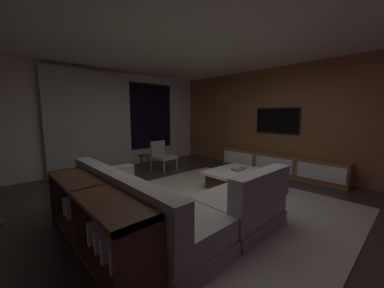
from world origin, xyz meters
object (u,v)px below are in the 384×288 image
side_stool (144,158)px  media_console (279,165)px  accent_chair_near_window (162,154)px  console_table_behind_couch (92,217)px  book_stack_on_coffee_table (238,168)px  mounted_tv (277,121)px  sectional_couch (168,207)px  coffee_table (240,180)px

side_stool → media_console: bearing=-46.6°
accent_chair_near_window → side_stool: size_ratio=1.70×
accent_chair_near_window → console_table_behind_couch: bearing=-136.9°
book_stack_on_coffee_table → accent_chair_near_window: 2.31m
book_stack_on_coffee_table → media_console: (1.56, -0.14, -0.14)m
accent_chair_near_window → console_table_behind_couch: (-2.66, -2.49, -0.02)m
book_stack_on_coffee_table → console_table_behind_couch: bearing=-176.0°
accent_chair_near_window → mounted_tv: size_ratio=0.70×
sectional_couch → console_table_behind_couch: size_ratio=1.19×
book_stack_on_coffee_table → side_stool: 2.50m
sectional_couch → console_table_behind_couch: (-0.91, 0.13, 0.13)m
sectional_couch → side_stool: (1.24, 2.70, 0.08)m
accent_chair_near_window → sectional_couch: bearing=-123.7°
side_stool → console_table_behind_couch: 3.36m
sectional_couch → book_stack_on_coffee_table: bearing=9.3°
coffee_table → sectional_couch: bearing=-173.2°
side_stool → media_console: 3.45m
coffee_table → media_console: bearing=-1.5°
side_stool → media_console: (2.37, -2.51, -0.12)m
coffee_table → accent_chair_near_window: 2.41m
media_console → mounted_tv: size_ratio=2.77×
console_table_behind_couch → book_stack_on_coffee_table: bearing=4.0°
side_stool → console_table_behind_couch: (-2.15, -2.58, 0.04)m
book_stack_on_coffee_table → coffee_table: bearing=-121.0°
coffee_table → console_table_behind_couch: bearing=-177.8°
console_table_behind_couch → accent_chair_near_window: bearing=43.1°
coffee_table → mounted_tv: (1.80, 0.15, 1.16)m
mounted_tv → console_table_behind_couch: bearing=-176.8°
accent_chair_near_window → mounted_tv: bearing=-47.5°
sectional_couch → console_table_behind_couch: sectional_couch is taller
sectional_couch → coffee_table: (1.99, 0.24, -0.10)m
coffee_table → side_stool: size_ratio=2.52×
coffee_table → book_stack_on_coffee_table: bearing=59.0°
media_console → coffee_table: bearing=178.5°
accent_chair_near_window → media_console: size_ratio=0.25×
side_stool → mounted_tv: mounted_tv is taller
media_console → book_stack_on_coffee_table: bearing=174.8°
media_console → side_stool: bearing=133.4°
mounted_tv → console_table_behind_couch: 4.80m
sectional_couch → mounted_tv: (3.79, 0.39, 1.06)m
side_stool → console_table_behind_couch: bearing=-129.9°
sectional_couch → book_stack_on_coffee_table: sectional_couch is taller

